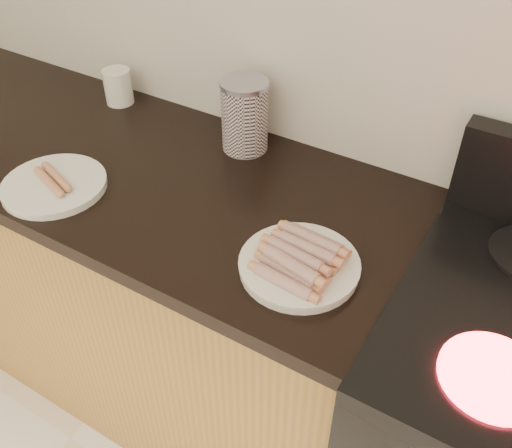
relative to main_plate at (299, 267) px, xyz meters
The scene contains 9 objects.
cabinet_base 1.04m from the main_plate, behind, with size 2.20×0.59×0.86m, color #AC7436.
counter_slab 0.92m from the main_plate, behind, with size 2.20×0.62×0.04m, color black.
burner_near_left 0.40m from the main_plate, ahead, with size 0.18×0.18×0.01m, color #FF1E2D.
main_plate is the anchor object (origin of this frame).
side_plate 0.63m from the main_plate, behind, with size 0.25×0.25×0.02m, color white.
hotdog_pile 0.03m from the main_plate, 93.58° to the right, with size 0.13×0.19×0.05m.
plain_sausages 0.63m from the main_plate, behind, with size 0.12×0.08×0.02m.
canister 0.48m from the main_plate, 135.51° to the left, with size 0.12×0.12×0.19m.
mug 0.86m from the main_plate, 156.07° to the left, with size 0.08×0.08×0.10m, color white.
Camera 1 is at (0.56, 0.83, 1.71)m, focal length 40.00 mm.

